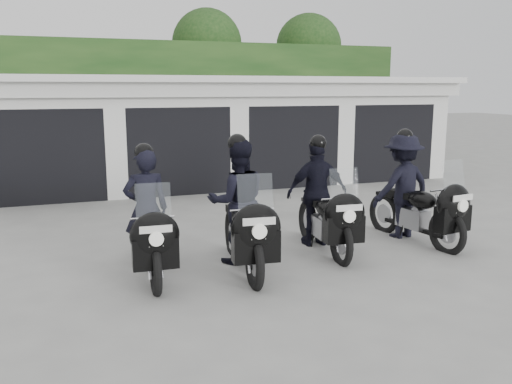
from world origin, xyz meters
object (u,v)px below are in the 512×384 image
object	(u,v)px
police_bike_b	(240,210)
police_bike_c	(321,200)
police_bike_a	(148,223)
police_bike_d	(409,192)

from	to	relation	value
police_bike_b	police_bike_c	distance (m)	1.63
police_bike_a	police_bike_d	distance (m)	4.66
police_bike_a	police_bike_c	bearing A→B (deg)	10.03
police_bike_c	police_bike_d	world-z (taller)	police_bike_d
police_bike_c	police_bike_d	bearing A→B (deg)	3.93
police_bike_a	police_bike_b	size ratio (longest dim) A/B	0.95
police_bike_a	police_bike_b	bearing A→B (deg)	-0.71
police_bike_a	police_bike_c	distance (m)	2.95
police_bike_a	police_bike_d	size ratio (longest dim) A/B	0.96
police_bike_b	police_bike_c	xyz separation A→B (m)	(1.57, 0.44, -0.04)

